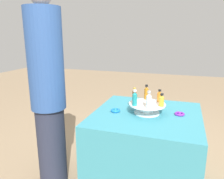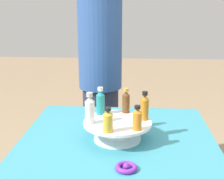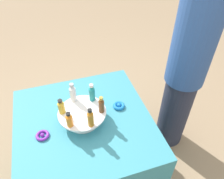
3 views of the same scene
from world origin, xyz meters
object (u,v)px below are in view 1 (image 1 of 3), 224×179
bottle_orange (159,96)px  bottle_clear (149,100)px  bottle_brown (134,95)px  bottle_amber (146,93)px  ribbon_bow_purple (179,114)px  person_figure (48,91)px  ribbon_bow_blue (115,110)px  bottle_teal (135,98)px  bottle_gold (161,100)px  display_stand (147,107)px

bottle_orange → bottle_clear: size_ratio=0.76×
bottle_orange → bottle_brown: 0.21m
bottle_orange → bottle_amber: (-0.11, 0.03, 0.01)m
ribbon_bow_purple → person_figure: size_ratio=0.05×
bottle_clear → person_figure: (-0.85, -0.04, 0.01)m
bottle_orange → ribbon_bow_blue: (-0.34, -0.13, -0.12)m
bottle_brown → bottle_teal: bottle_teal is taller
bottle_amber → bottle_clear: bottle_clear is taller
bottle_gold → bottle_teal: bearing=-166.0°
bottle_clear → person_figure: bearing=-177.0°
bottle_orange → bottle_clear: 0.21m
display_stand → person_figure: (-0.82, -0.16, 0.10)m
bottle_clear → ribbon_bow_blue: size_ratio=1.69×
bottle_clear → ribbon_bow_blue: 0.32m
bottle_brown → ribbon_bow_blue: bottle_brown is taller
bottle_clear → bottle_gold: size_ratio=1.32×
bottle_brown → ribbon_bow_blue: bearing=-151.1°
bottle_gold → person_figure: 0.94m
bottle_teal → bottle_clear: bottle_clear is taller
bottle_orange → ribbon_bow_blue: 0.38m
bottle_amber → ribbon_bow_blue: 0.31m
bottle_teal → ribbon_bow_blue: bearing=167.3°
bottle_clear → bottle_gold: 0.12m
ribbon_bow_blue → ribbon_bow_purple: bearing=9.9°
bottle_brown → bottle_teal: (0.03, -0.12, 0.00)m
bottle_amber → bottle_clear: size_ratio=0.95×
display_stand → bottle_clear: size_ratio=2.19×
ribbon_bow_blue → bottle_clear: bearing=-14.1°
bottle_gold → bottle_brown: bearing=164.0°
display_stand → bottle_clear: bottle_clear is taller
person_figure → bottle_brown: bearing=4.2°
display_stand → bottle_orange: bottle_orange is taller
bottle_orange → bottle_teal: (-0.17, -0.17, 0.01)m
bottle_amber → bottle_brown: (-0.09, -0.08, -0.01)m
bottle_amber → bottle_brown: size_ratio=1.10×
bottle_orange → person_figure: bearing=-165.0°
bottle_brown → bottle_gold: bottle_brown is taller
bottle_amber → bottle_teal: (-0.06, -0.20, -0.00)m
bottle_amber → ribbon_bow_blue: bottle_amber is taller
bottle_amber → bottle_gold: bearing=-46.0°
display_stand → ribbon_bow_blue: (-0.25, -0.04, -0.04)m
bottle_orange → person_figure: 0.94m
bottle_orange → bottle_clear: bearing=-106.0°
bottle_gold → ribbon_bow_blue: (-0.37, -0.01, -0.12)m
display_stand → bottle_teal: bottle_teal is taller
bottle_teal → bottle_gold: bottle_teal is taller
bottle_clear → ribbon_bow_purple: bearing=35.4°
bottle_gold → ribbon_bow_purple: 0.20m
bottle_amber → bottle_gold: (0.14, -0.15, -0.01)m
bottle_amber → person_figure: bearing=-160.8°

